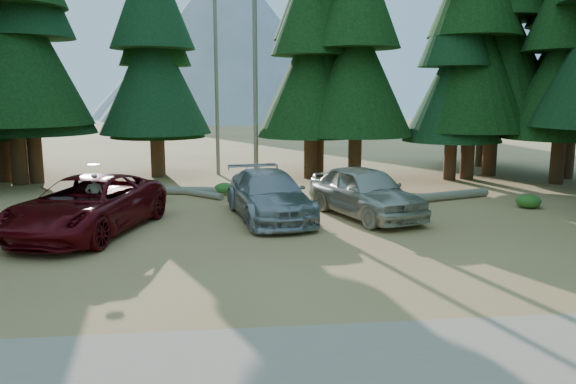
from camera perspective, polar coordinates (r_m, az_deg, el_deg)
name	(u,v)px	position (r m, az deg, el deg)	size (l,w,h in m)	color
ground	(255,256)	(15.43, -3.32, -6.56)	(160.00, 160.00, 0.00)	#A17244
gravel_strip	(277,372)	(9.39, -1.14, -17.82)	(26.00, 3.50, 0.01)	tan
forest_belt_north	(241,177)	(30.11, -4.82, 1.55)	(36.00, 7.00, 22.00)	black
snag_front	(255,61)	(29.36, -3.37, 13.10)	(0.24, 0.24, 12.00)	gray
snag_back	(216,82)	(30.79, -7.28, 11.03)	(0.20, 0.20, 10.00)	gray
mountain_peak	(214,46)	(103.36, -7.53, 14.50)	(48.00, 50.00, 28.00)	gray
red_pickup	(87,205)	(18.84, -19.72, -1.27)	(3.01, 6.52, 1.81)	#5A070D
silver_minivan_center	(269,195)	(19.89, -1.97, -0.31)	(2.35, 5.77, 1.68)	#97989E
silver_minivan_right	(365,192)	(20.31, 7.85, 0.04)	(2.17, 5.38, 1.83)	#BDB7A8
frisbee_player	(95,198)	(19.00, -19.01, -0.56)	(0.62, 0.46, 1.88)	beige
log_left	(202,191)	(24.89, -8.75, 0.09)	(0.33, 0.33, 4.64)	gray
log_mid	(194,193)	(24.71, -9.55, -0.06)	(0.28, 0.28, 3.42)	gray
log_right	(434,197)	(23.88, 14.59, -0.50)	(0.36, 0.36, 5.67)	gray
shrub_far_left	(97,202)	(22.88, -18.87, -0.96)	(0.96, 0.96, 0.53)	#25601C
shrub_left	(146,195)	(24.03, -14.19, -0.25)	(0.91, 0.91, 0.50)	#25601C
shrub_center_left	(151,194)	(23.65, -13.75, -0.21)	(1.17, 1.17, 0.64)	#25601C
shrub_center_right	(225,189)	(24.86, -6.45, 0.35)	(0.94, 0.94, 0.51)	#25601C
shrub_right	(281,196)	(22.62, -0.75, -0.46)	(1.06, 1.06, 0.59)	#25601C
shrub_far_right	(331,192)	(23.08, 4.35, -0.05)	(1.40, 1.40, 0.77)	#25601C
shrub_edge_east	(528,201)	(23.75, 23.24, -0.85)	(0.95, 0.95, 0.52)	#25601C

